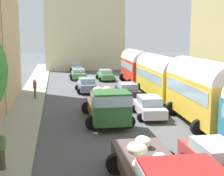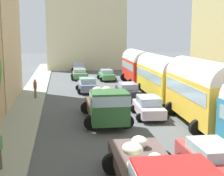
{
  "view_description": "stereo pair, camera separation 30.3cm",
  "coord_description": "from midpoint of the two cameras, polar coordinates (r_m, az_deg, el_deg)",
  "views": [
    {
      "loc": [
        -4.79,
        -3.93,
        5.85
      ],
      "look_at": [
        0.0,
        23.8,
        1.21
      ],
      "focal_mm": 51.35,
      "sensor_mm": 36.0,
      "label": 1
    },
    {
      "loc": [
        -4.49,
        -3.98,
        5.85
      ],
      "look_at": [
        0.0,
        23.8,
        1.21
      ],
      "focal_mm": 51.35,
      "sensor_mm": 36.0,
      "label": 2
    }
  ],
  "objects": [
    {
      "name": "car_5",
      "position": [
        29.49,
        3.12,
        -0.57
      ],
      "size": [
        2.31,
        4.03,
        1.52
      ],
      "color": "#22202D",
      "rests_on": "ground"
    },
    {
      "name": "car_3",
      "position": [
        14.21,
        17.9,
        -12.11
      ],
      "size": [
        2.29,
        4.23,
        1.47
      ],
      "color": "#B4322E",
      "rests_on": "ground"
    },
    {
      "name": "cargo_truck_1",
      "position": [
        21.23,
        -0.56,
        -3.11
      ],
      "size": [
        3.25,
        7.09,
        2.43
      ],
      "color": "#2B5C2C",
      "rests_on": "ground"
    },
    {
      "name": "pedestrian_0",
      "position": [
        30.09,
        -13.24,
        0.04
      ],
      "size": [
        0.4,
        0.4,
        1.89
      ],
      "color": "#4F5244",
      "rests_on": "ground"
    },
    {
      "name": "sidewalk_right",
      "position": [
        33.66,
        11.65,
        -0.72
      ],
      "size": [
        2.5,
        70.0,
        0.14
      ],
      "primitive_type": "cube",
      "color": "gray",
      "rests_on": "ground"
    },
    {
      "name": "parked_bus_1",
      "position": [
        21.82,
        16.01,
        -0.14
      ],
      "size": [
        3.57,
        8.3,
        4.31
      ],
      "color": "yellow",
      "rests_on": "ground"
    },
    {
      "name": "car_4",
      "position": [
        23.32,
        6.88,
        -3.32
      ],
      "size": [
        2.45,
        4.35,
        1.5
      ],
      "color": "silver",
      "rests_on": "ground"
    },
    {
      "name": "ground_plane",
      "position": [
        31.85,
        -0.65,
        -1.22
      ],
      "size": [
        154.0,
        154.0,
        0.0
      ],
      "primitive_type": "plane",
      "color": "#4D5053"
    },
    {
      "name": "car_2",
      "position": [
        51.63,
        -5.81,
        3.69
      ],
      "size": [
        2.32,
        3.63,
        1.57
      ],
      "color": "silver",
      "rests_on": "ground"
    },
    {
      "name": "car_1",
      "position": [
        43.31,
        -5.57,
        2.53
      ],
      "size": [
        2.43,
        4.39,
        1.41
      ],
      "color": "#4B894C",
      "rests_on": "ground"
    },
    {
      "name": "parked_bus_3",
      "position": [
        38.75,
        4.67,
        4.06
      ],
      "size": [
        3.43,
        8.51,
        4.11
      ],
      "color": "red",
      "rests_on": "ground"
    },
    {
      "name": "sidewalk_left",
      "position": [
        31.6,
        -13.76,
        -1.44
      ],
      "size": [
        2.5,
        70.0,
        0.14
      ],
      "primitive_type": "cube",
      "color": "#9BA08B",
      "rests_on": "ground"
    },
    {
      "name": "parked_bus_2",
      "position": [
        30.14,
        8.75,
        2.38
      ],
      "size": [
        3.36,
        9.78,
        4.03
      ],
      "color": "yellow",
      "rests_on": "ground"
    },
    {
      "name": "car_0",
      "position": [
        33.27,
        -4.16,
        0.54
      ],
      "size": [
        2.36,
        3.96,
        1.5
      ],
      "color": "slate",
      "rests_on": "ground"
    },
    {
      "name": "car_6",
      "position": [
        41.98,
        -0.78,
        2.35
      ],
      "size": [
        2.27,
        4.13,
        1.43
      ],
      "color": "#47954D",
      "rests_on": "ground"
    },
    {
      "name": "distant_church",
      "position": [
        56.1,
        -4.51,
        10.51
      ],
      "size": [
        13.27,
        6.16,
        19.4
      ],
      "color": "beige",
      "rests_on": "ground"
    }
  ]
}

